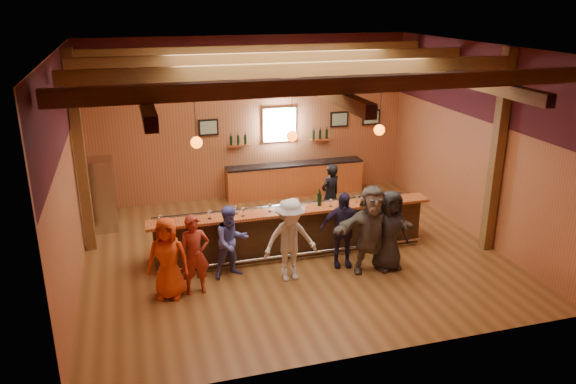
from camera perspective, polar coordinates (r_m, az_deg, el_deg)
name	(u,v)px	position (r m, az deg, el deg)	size (l,w,h in m)	color
room	(291,111)	(11.78, 0.33, 8.20)	(9.04, 9.00, 4.52)	brown
bar_counter	(291,229)	(12.66, 0.26, -3.75)	(6.30, 1.07, 1.11)	black
back_bar_cabinet	(295,179)	(16.20, 0.72, 1.33)	(4.00, 0.52, 0.95)	#99421B
window	(279,125)	(15.89, -0.89, 6.85)	(0.95, 0.09, 0.95)	silver
framed_pictures	(309,121)	(16.12, 2.12, 7.20)	(5.35, 0.05, 0.45)	black
wine_shelves	(280,140)	(15.93, -0.82, 5.30)	(3.00, 0.18, 0.30)	#99421B
pendant_lights	(292,136)	(11.83, 0.41, 5.75)	(4.24, 0.24, 1.37)	black
stainless_fridge	(100,195)	(14.40, -18.54, -0.28)	(0.70, 0.70, 1.80)	silver
customer_orange	(168,258)	(10.89, -12.10, -6.58)	(0.79, 0.52, 1.62)	#CD4113
customer_redvest	(195,255)	(10.94, -9.45, -6.32)	(0.58, 0.38, 1.60)	maroon
customer_denim	(231,242)	(11.48, -5.77, -5.05)	(0.74, 0.58, 1.53)	#565CAD
customer_white	(290,240)	(11.26, 0.23, -4.91)	(1.12, 0.64, 1.73)	silver
customer_navy	(342,230)	(11.89, 5.54, -3.82)	(0.97, 0.40, 1.66)	#241C39
customer_brown	(371,229)	(11.69, 8.47, -3.76)	(1.75, 0.56, 1.88)	#61584D
customer_dark	(389,231)	(11.89, 10.27, -3.87)	(0.85, 0.55, 1.73)	black
bartender	(330,195)	(13.98, 4.32, -0.31)	(0.58, 0.38, 1.60)	black
ice_bucket	(294,205)	(12.08, 0.61, -1.29)	(0.22, 0.22, 0.24)	olive
bottle_a	(319,199)	(12.33, 3.19, -0.73)	(0.08, 0.08, 0.39)	black
bottle_b	(320,199)	(12.41, 3.28, -0.76)	(0.07, 0.07, 0.31)	black
glass_a	(160,217)	(11.69, -12.85, -2.48)	(0.08, 0.08, 0.18)	silver
glass_b	(209,212)	(11.71, -7.99, -2.06)	(0.09, 0.09, 0.20)	silver
glass_c	(236,208)	(11.91, -5.32, -1.59)	(0.09, 0.09, 0.20)	silver
glass_d	(243,210)	(11.77, -4.62, -1.84)	(0.09, 0.09, 0.20)	silver
glass_e	(270,206)	(11.99, -1.86, -1.40)	(0.08, 0.08, 0.19)	silver
glass_f	(331,201)	(12.31, 4.38, -0.93)	(0.08, 0.08, 0.17)	silver
glass_g	(357,197)	(12.64, 6.99, -0.48)	(0.08, 0.08, 0.17)	silver
glass_h	(387,195)	(12.81, 10.06, -0.31)	(0.08, 0.08, 0.19)	silver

